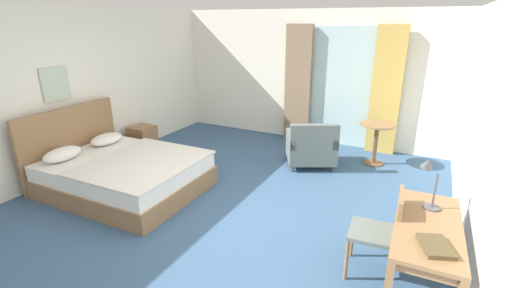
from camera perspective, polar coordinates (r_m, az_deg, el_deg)
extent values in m
cube|color=#38567A|center=(4.73, -6.64, -11.71)|extent=(6.19, 7.57, 0.10)
cube|color=white|center=(7.32, 8.46, 10.71)|extent=(5.79, 0.12, 2.59)
cube|color=white|center=(6.21, -29.80, 6.81)|extent=(0.12, 7.17, 2.59)
cube|color=white|center=(3.55, 34.19, -1.93)|extent=(0.12, 7.17, 2.59)
cube|color=silver|center=(7.08, 13.59, 8.81)|extent=(1.25, 0.02, 2.28)
cube|color=#897056|center=(7.22, 6.81, 9.56)|extent=(0.53, 0.10, 2.32)
cube|color=tan|center=(6.84, 20.32, 7.94)|extent=(0.52, 0.10, 2.32)
cube|color=olive|center=(5.55, -20.21, -5.75)|extent=(2.14, 1.67, 0.27)
cube|color=white|center=(5.45, -20.51, -3.42)|extent=(2.08, 1.62, 0.22)
cube|color=olive|center=(6.19, -27.76, 0.10)|extent=(0.09, 1.67, 1.14)
cube|color=silver|center=(5.17, -17.97, -2.87)|extent=(1.42, 1.65, 0.03)
ellipsoid|color=white|center=(5.72, -28.88, -1.45)|extent=(0.33, 0.57, 0.18)
ellipsoid|color=white|center=(6.17, -23.07, 0.75)|extent=(0.37, 0.56, 0.16)
cube|color=olive|center=(6.96, -17.83, 0.70)|extent=(0.41, 0.40, 0.51)
cube|color=brown|center=(6.79, -19.10, 1.02)|extent=(0.35, 0.01, 0.12)
cube|color=olive|center=(3.42, 26.14, -11.84)|extent=(0.57, 1.26, 0.04)
cube|color=olive|center=(3.45, 26.00, -12.67)|extent=(0.53, 1.20, 0.08)
cube|color=olive|center=(4.14, 28.75, -12.63)|extent=(0.06, 0.06, 0.70)
cube|color=olive|center=(4.12, 22.08, -11.75)|extent=(0.06, 0.06, 0.70)
cube|color=slate|center=(3.66, 18.42, -13.46)|extent=(0.47, 0.46, 0.04)
cube|color=olive|center=(3.54, 22.13, -10.63)|extent=(0.07, 0.41, 0.44)
cylinder|color=olive|center=(3.96, 15.34, -14.50)|extent=(0.04, 0.04, 0.44)
cylinder|color=olive|center=(3.65, 14.46, -17.74)|extent=(0.04, 0.04, 0.44)
cylinder|color=olive|center=(3.95, 21.28, -15.30)|extent=(0.04, 0.04, 0.44)
cylinder|color=olive|center=(3.64, 21.01, -18.63)|extent=(0.04, 0.04, 0.44)
cylinder|color=#4C4C51|center=(3.69, 26.60, -9.17)|extent=(0.15, 0.15, 0.02)
cylinder|color=#4C4C51|center=(3.61, 27.02, -6.72)|extent=(0.02, 0.02, 0.34)
cone|color=#4C4C51|center=(3.66, 26.07, -2.87)|extent=(0.13, 0.13, 0.14)
cube|color=brown|center=(3.11, 27.14, -14.54)|extent=(0.30, 0.35, 0.04)
cube|color=slate|center=(6.14, 8.82, -1.13)|extent=(1.04, 1.02, 0.29)
cube|color=slate|center=(5.74, 9.46, 1.12)|extent=(0.76, 0.47, 0.42)
cube|color=slate|center=(6.13, 12.10, 0.88)|extent=(0.43, 0.70, 0.16)
cube|color=slate|center=(6.02, 5.69, 0.88)|extent=(0.43, 0.70, 0.16)
cylinder|color=#4C3D2D|center=(6.56, 11.20, -1.78)|extent=(0.04, 0.04, 0.10)
cylinder|color=#4C3D2D|center=(6.46, 5.38, -1.82)|extent=(0.04, 0.04, 0.10)
cylinder|color=#4C3D2D|center=(6.00, 12.32, -3.92)|extent=(0.04, 0.04, 0.10)
cylinder|color=#4C3D2D|center=(5.89, 5.96, -4.00)|extent=(0.04, 0.04, 0.10)
cylinder|color=olive|center=(6.29, 19.14, 3.03)|extent=(0.59, 0.59, 0.03)
cylinder|color=brown|center=(6.40, 18.78, -0.12)|extent=(0.07, 0.07, 0.71)
cylinder|color=brown|center=(6.52, 18.45, -2.94)|extent=(0.33, 0.33, 0.02)
cube|color=#B7C6B2|center=(6.11, -29.74, 8.43)|extent=(0.03, 0.44, 0.50)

